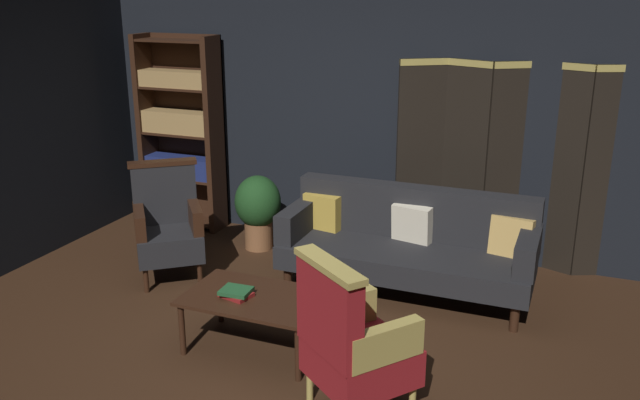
# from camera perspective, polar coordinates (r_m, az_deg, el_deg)

# --- Properties ---
(ground_plane) EXTENTS (10.00, 10.00, 0.00)m
(ground_plane) POSITION_cam_1_polar(r_m,az_deg,el_deg) (4.91, -3.57, -13.33)
(ground_plane) COLOR #331E11
(back_wall) EXTENTS (7.20, 0.10, 2.80)m
(back_wall) POSITION_cam_1_polar(r_m,az_deg,el_deg) (6.59, 5.39, 7.82)
(back_wall) COLOR black
(back_wall) RESTS_ON ground_plane
(folding_screen) EXTENTS (2.07, 0.39, 1.90)m
(folding_screen) POSITION_cam_1_polar(r_m,az_deg,el_deg) (6.35, 15.83, 3.00)
(folding_screen) COLOR black
(folding_screen) RESTS_ON ground_plane
(bookshelf) EXTENTS (0.90, 0.32, 2.05)m
(bookshelf) POSITION_cam_1_polar(r_m,az_deg,el_deg) (7.33, -11.69, 5.81)
(bookshelf) COLOR black
(bookshelf) RESTS_ON ground_plane
(velvet_couch) EXTENTS (2.12, 0.78, 0.88)m
(velvet_couch) POSITION_cam_1_polar(r_m,az_deg,el_deg) (5.78, 7.51, -3.47)
(velvet_couch) COLOR black
(velvet_couch) RESTS_ON ground_plane
(coffee_table) EXTENTS (1.00, 0.64, 0.42)m
(coffee_table) POSITION_cam_1_polar(r_m,az_deg,el_deg) (4.88, -5.51, -8.57)
(coffee_table) COLOR black
(coffee_table) RESTS_ON ground_plane
(armchair_gilt_accent) EXTENTS (0.81, 0.81, 1.04)m
(armchair_gilt_accent) POSITION_cam_1_polar(r_m,az_deg,el_deg) (4.13, 2.73, -11.87)
(armchair_gilt_accent) COLOR tan
(armchair_gilt_accent) RESTS_ON ground_plane
(armchair_wing_left) EXTENTS (0.81, 0.81, 1.04)m
(armchair_wing_left) POSITION_cam_1_polar(r_m,az_deg,el_deg) (6.15, -12.78, -2.07)
(armchair_wing_left) COLOR black
(armchair_wing_left) RESTS_ON ground_plane
(potted_plant) EXTENTS (0.46, 0.46, 0.75)m
(potted_plant) POSITION_cam_1_polar(r_m,az_deg,el_deg) (6.69, -5.28, -0.61)
(potted_plant) COLOR brown
(potted_plant) RESTS_ON ground_plane
(book_red_leather) EXTENTS (0.24, 0.20, 0.03)m
(book_red_leather) POSITION_cam_1_polar(r_m,az_deg,el_deg) (4.86, -7.11, -7.95)
(book_red_leather) COLOR maroon
(book_red_leather) RESTS_ON coffee_table
(book_green_cloth) EXTENTS (0.22, 0.18, 0.03)m
(book_green_cloth) POSITION_cam_1_polar(r_m,az_deg,el_deg) (4.85, -7.13, -7.65)
(book_green_cloth) COLOR #1E4C28
(book_green_cloth) RESTS_ON book_red_leather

